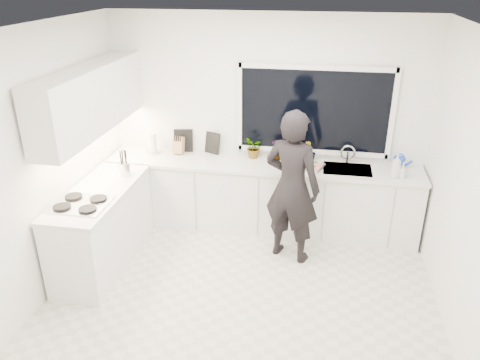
# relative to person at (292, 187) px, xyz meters

# --- Properties ---
(floor) EXTENTS (4.00, 3.50, 0.02)m
(floor) POSITION_rel_person_xyz_m (-0.42, -0.85, -0.91)
(floor) COLOR beige
(floor) RESTS_ON ground
(wall_back) EXTENTS (4.00, 0.02, 2.70)m
(wall_back) POSITION_rel_person_xyz_m (-0.42, 0.91, 0.45)
(wall_back) COLOR white
(wall_back) RESTS_ON ground
(wall_left) EXTENTS (0.02, 3.50, 2.70)m
(wall_left) POSITION_rel_person_xyz_m (-2.43, -0.85, 0.45)
(wall_left) COLOR white
(wall_left) RESTS_ON ground
(wall_right) EXTENTS (0.02, 3.50, 2.70)m
(wall_right) POSITION_rel_person_xyz_m (1.59, -0.85, 0.45)
(wall_right) COLOR white
(wall_right) RESTS_ON ground
(ceiling) EXTENTS (4.00, 3.50, 0.02)m
(ceiling) POSITION_rel_person_xyz_m (-0.42, -0.85, 1.81)
(ceiling) COLOR white
(ceiling) RESTS_ON wall_back
(window) EXTENTS (1.80, 0.02, 1.00)m
(window) POSITION_rel_person_xyz_m (0.18, 0.88, 0.65)
(window) COLOR black
(window) RESTS_ON wall_back
(base_cabinets_back) EXTENTS (3.92, 0.58, 0.88)m
(base_cabinets_back) POSITION_rel_person_xyz_m (-0.42, 0.60, -0.46)
(base_cabinets_back) COLOR white
(base_cabinets_back) RESTS_ON floor
(base_cabinets_left) EXTENTS (0.58, 1.60, 0.88)m
(base_cabinets_left) POSITION_rel_person_xyz_m (-2.09, -0.50, -0.46)
(base_cabinets_left) COLOR white
(base_cabinets_left) RESTS_ON floor
(countertop_back) EXTENTS (3.94, 0.62, 0.04)m
(countertop_back) POSITION_rel_person_xyz_m (-0.42, 0.59, -0.00)
(countertop_back) COLOR silver
(countertop_back) RESTS_ON base_cabinets_back
(countertop_left) EXTENTS (0.62, 1.60, 0.04)m
(countertop_left) POSITION_rel_person_xyz_m (-2.09, -0.50, -0.00)
(countertop_left) COLOR silver
(countertop_left) RESTS_ON base_cabinets_left
(upper_cabinets) EXTENTS (0.34, 2.10, 0.70)m
(upper_cabinets) POSITION_rel_person_xyz_m (-2.21, -0.15, 0.95)
(upper_cabinets) COLOR white
(upper_cabinets) RESTS_ON wall_left
(sink) EXTENTS (0.58, 0.42, 0.14)m
(sink) POSITION_rel_person_xyz_m (0.63, 0.60, -0.03)
(sink) COLOR silver
(sink) RESTS_ON countertop_back
(faucet) EXTENTS (0.03, 0.03, 0.22)m
(faucet) POSITION_rel_person_xyz_m (0.63, 0.80, 0.13)
(faucet) COLOR silver
(faucet) RESTS_ON countertop_back
(stovetop) EXTENTS (0.56, 0.48, 0.03)m
(stovetop) POSITION_rel_person_xyz_m (-2.11, -0.85, 0.03)
(stovetop) COLOR black
(stovetop) RESTS_ON countertop_left
(person) EXTENTS (0.77, 0.63, 1.80)m
(person) POSITION_rel_person_xyz_m (0.00, 0.00, 0.00)
(person) COLOR black
(person) RESTS_ON floor
(pizza_tray) EXTENTS (0.48, 0.40, 0.03)m
(pizza_tray) POSITION_rel_person_xyz_m (0.13, 0.57, 0.03)
(pizza_tray) COLOR silver
(pizza_tray) RESTS_ON countertop_back
(pizza) EXTENTS (0.43, 0.36, 0.01)m
(pizza) POSITION_rel_person_xyz_m (0.13, 0.57, 0.05)
(pizza) COLOR red
(pizza) RESTS_ON pizza_tray
(watering_can) EXTENTS (0.15, 0.15, 0.13)m
(watering_can) POSITION_rel_person_xyz_m (1.24, 0.76, 0.08)
(watering_can) COLOR blue
(watering_can) RESTS_ON countertop_back
(paper_towel_roll) EXTENTS (0.14, 0.14, 0.26)m
(paper_towel_roll) POSITION_rel_person_xyz_m (-1.89, 0.70, 0.15)
(paper_towel_roll) COLOR white
(paper_towel_roll) RESTS_ON countertop_back
(knife_block) EXTENTS (0.14, 0.11, 0.22)m
(knife_block) POSITION_rel_person_xyz_m (-1.54, 0.74, 0.13)
(knife_block) COLOR brown
(knife_block) RESTS_ON countertop_back
(utensil_crock) EXTENTS (0.15, 0.15, 0.16)m
(utensil_crock) POSITION_rel_person_xyz_m (-1.96, -0.05, 0.10)
(utensil_crock) COLOR silver
(utensil_crock) RESTS_ON countertop_left
(picture_frame_large) EXTENTS (0.21, 0.11, 0.28)m
(picture_frame_large) POSITION_rel_person_xyz_m (-1.11, 0.84, 0.16)
(picture_frame_large) COLOR black
(picture_frame_large) RESTS_ON countertop_back
(picture_frame_small) EXTENTS (0.25, 0.06, 0.30)m
(picture_frame_small) POSITION_rel_person_xyz_m (-1.51, 0.84, 0.17)
(picture_frame_small) COLOR black
(picture_frame_small) RESTS_ON countertop_back
(herb_plants) EXTENTS (0.95, 0.32, 0.28)m
(herb_plants) POSITION_rel_person_xyz_m (-0.36, 0.76, 0.15)
(herb_plants) COLOR #26662D
(herb_plants) RESTS_ON countertop_back
(soap_bottles) EXTENTS (0.20, 0.12, 0.29)m
(soap_bottles) POSITION_rel_person_xyz_m (1.19, 0.45, 0.15)
(soap_bottles) COLOR #D8BF66
(soap_bottles) RESTS_ON countertop_back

